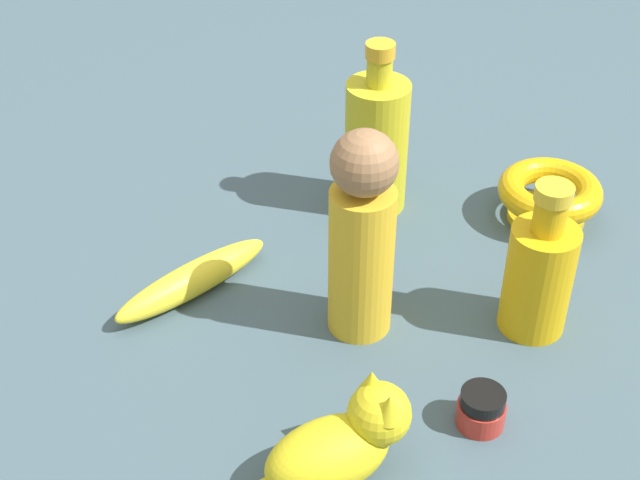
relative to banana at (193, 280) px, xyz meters
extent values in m
plane|color=#384C56|center=(-0.14, -0.01, -0.02)|extent=(2.00, 2.00, 0.00)
ellipsoid|color=yellow|center=(0.00, 0.00, 0.00)|extent=(0.16, 0.18, 0.04)
cylinder|color=#C4990E|center=(-0.37, 0.01, 0.04)|extent=(0.07, 0.07, 0.12)
cylinder|color=#C4990E|center=(-0.37, 0.01, 0.12)|extent=(0.03, 0.03, 0.04)
cylinder|color=gold|center=(-0.37, 0.01, 0.15)|extent=(0.04, 0.04, 0.02)
cylinder|color=gold|center=(-0.40, -0.19, -0.01)|extent=(0.09, 0.09, 0.01)
torus|color=#C1930B|center=(-0.40, -0.19, 0.02)|extent=(0.13, 0.13, 0.03)
cylinder|color=#A62A21|center=(-0.31, 0.15, -0.01)|extent=(0.05, 0.05, 0.02)
cylinder|color=gold|center=(-0.31, 0.15, 0.00)|extent=(0.04, 0.04, 0.00)
cylinder|color=black|center=(-0.31, 0.15, 0.01)|extent=(0.04, 0.04, 0.01)
cylinder|color=gold|center=(-0.19, -0.20, 0.06)|extent=(0.08, 0.08, 0.17)
cylinder|color=gold|center=(-0.19, -0.20, 0.17)|extent=(0.03, 0.03, 0.03)
cylinder|color=gold|center=(-0.19, -0.20, 0.19)|extent=(0.03, 0.03, 0.02)
ellipsoid|color=gold|center=(-0.18, 0.24, 0.01)|extent=(0.14, 0.12, 0.07)
sphere|color=gold|center=(-0.22, 0.21, 0.04)|extent=(0.06, 0.06, 0.06)
cone|color=gold|center=(-0.21, 0.20, 0.07)|extent=(0.03, 0.03, 0.03)
cone|color=gold|center=(-0.23, 0.22, 0.07)|extent=(0.03, 0.03, 0.03)
cylinder|color=gold|center=(-0.19, 0.03, 0.07)|extent=(0.09, 0.09, 0.17)
sphere|color=#866141|center=(-0.19, 0.03, 0.18)|extent=(0.07, 0.07, 0.07)
camera|label=1|loc=(-0.23, 0.76, 0.65)|focal=51.89mm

